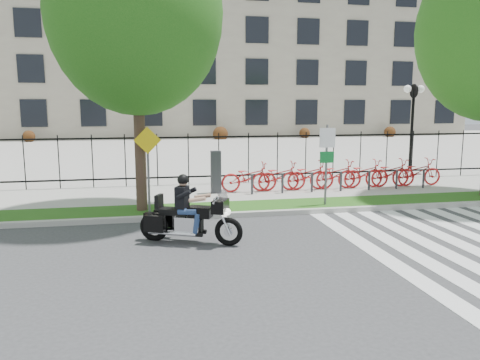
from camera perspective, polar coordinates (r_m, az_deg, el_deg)
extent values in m
plane|color=#343437|center=(9.93, 5.41, -9.99)|extent=(120.00, 120.00, 0.00)
cube|color=#AAA8A0|center=(13.74, 0.57, -4.20)|extent=(60.00, 0.20, 0.15)
cube|color=#235715|center=(14.55, -0.10, -3.44)|extent=(60.00, 1.50, 0.15)
cube|color=#98968E|center=(16.96, -1.71, -1.62)|extent=(60.00, 3.50, 0.15)
cube|color=#98968E|center=(34.25, -6.49, 3.77)|extent=(80.00, 34.00, 0.10)
cube|color=gray|center=(54.47, -8.46, 16.21)|extent=(60.00, 20.00, 20.00)
cylinder|color=black|center=(24.56, 20.20, 5.70)|extent=(0.14, 0.14, 4.00)
cylinder|color=black|center=(24.54, 20.45, 10.13)|extent=(0.06, 0.70, 0.70)
sphere|color=white|center=(24.36, 19.75, 10.42)|extent=(0.36, 0.36, 0.36)
sphere|color=white|center=(24.72, 21.17, 10.31)|extent=(0.36, 0.36, 0.36)
cylinder|color=#36251D|center=(13.98, -12.11, 4.73)|extent=(0.32, 0.32, 4.14)
ellipsoid|color=#165814|center=(14.16, -12.62, 19.18)|extent=(4.93, 4.93, 5.67)
cube|color=#2D2D33|center=(16.52, -2.96, 0.98)|extent=(0.35, 0.25, 1.50)
imported|color=red|center=(16.76, 1.11, 0.35)|extent=(2.02, 0.70, 1.06)
cylinder|color=#2D2D33|center=(16.31, 1.48, -0.54)|extent=(0.08, 0.08, 0.70)
imported|color=red|center=(17.02, 4.73, 0.46)|extent=(2.02, 0.70, 1.06)
cylinder|color=#2D2D33|center=(16.58, 5.19, -0.42)|extent=(0.08, 0.08, 0.70)
imported|color=red|center=(17.35, 8.23, 0.56)|extent=(2.02, 0.70, 1.06)
cylinder|color=#2D2D33|center=(16.92, 8.77, -0.29)|extent=(0.08, 0.08, 0.70)
imported|color=red|center=(17.74, 11.59, 0.66)|extent=(2.02, 0.70, 1.06)
cylinder|color=#2D2D33|center=(17.32, 12.20, -0.17)|extent=(0.08, 0.08, 0.70)
imported|color=red|center=(18.19, 14.79, 0.75)|extent=(2.02, 0.70, 1.06)
cylinder|color=#2D2D33|center=(17.78, 15.46, -0.06)|extent=(0.08, 0.08, 0.70)
imported|color=red|center=(18.70, 17.83, 0.83)|extent=(2.02, 0.70, 1.06)
cylinder|color=#2D2D33|center=(18.29, 18.55, 0.05)|extent=(0.08, 0.08, 0.70)
imported|color=red|center=(19.25, 20.70, 0.91)|extent=(2.02, 0.70, 1.06)
cylinder|color=#2D2D33|center=(18.86, 21.46, 0.15)|extent=(0.08, 0.08, 0.70)
cylinder|color=#59595B|center=(14.73, 10.46, 1.80)|extent=(0.07, 0.07, 2.50)
cube|color=white|center=(14.61, 10.61, 5.09)|extent=(0.50, 0.03, 0.60)
cube|color=#0C6626|center=(14.66, 10.54, 2.75)|extent=(0.45, 0.03, 0.35)
cylinder|color=#59595B|center=(13.72, -11.11, 1.03)|extent=(0.07, 0.07, 2.40)
cube|color=yellow|center=(13.59, -11.23, 4.77)|extent=(0.78, 0.03, 0.78)
torus|color=black|center=(10.93, -1.39, -6.32)|extent=(0.67, 0.40, 0.68)
torus|color=black|center=(11.54, -10.44, -5.63)|extent=(0.71, 0.43, 0.72)
cube|color=black|center=(10.84, -2.41, -3.18)|extent=(0.49, 0.62, 0.30)
cube|color=#26262B|center=(10.77, -2.07, -2.03)|extent=(0.34, 0.51, 0.30)
cube|color=silver|center=(11.19, -6.29, -5.43)|extent=(0.68, 0.55, 0.39)
cube|color=black|center=(11.02, -4.87, -3.90)|extent=(0.63, 0.53, 0.26)
cube|color=black|center=(11.24, -7.97, -3.80)|extent=(0.77, 0.61, 0.14)
cube|color=black|center=(11.34, -9.85, -2.60)|extent=(0.23, 0.35, 0.33)
cube|color=black|center=(11.18, -10.39, -5.27)|extent=(0.51, 0.35, 0.39)
cube|color=black|center=(11.71, -9.21, -4.58)|extent=(0.51, 0.35, 0.39)
cube|color=black|center=(11.09, -7.07, -2.07)|extent=(0.38, 0.46, 0.51)
sphere|color=tan|center=(11.02, -6.96, -0.17)|extent=(0.23, 0.23, 0.23)
sphere|color=black|center=(11.01, -6.97, 0.03)|extent=(0.27, 0.27, 0.27)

